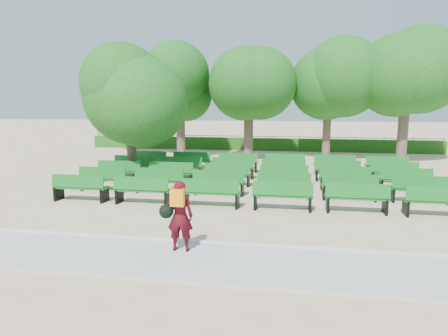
# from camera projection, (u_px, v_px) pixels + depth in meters

# --- Properties ---
(ground) EXTENTS (120.00, 120.00, 0.00)m
(ground) POSITION_uv_depth(u_px,v_px,m) (230.00, 191.00, 16.30)
(ground) COLOR tan
(paving) EXTENTS (30.00, 2.20, 0.06)m
(paving) POSITION_uv_depth(u_px,v_px,m) (181.00, 260.00, 9.10)
(paving) COLOR #B9B9B4
(paving) RESTS_ON ground
(curb) EXTENTS (30.00, 0.12, 0.10)m
(curb) POSITION_uv_depth(u_px,v_px,m) (193.00, 242.00, 10.22)
(curb) COLOR silver
(curb) RESTS_ON ground
(hedge) EXTENTS (26.00, 0.70, 0.90)m
(hedge) POSITION_uv_depth(u_px,v_px,m) (258.00, 144.00, 29.85)
(hedge) COLOR #225C17
(hedge) RESTS_ON ground
(fence) EXTENTS (26.00, 0.10, 1.02)m
(fence) POSITION_uv_depth(u_px,v_px,m) (259.00, 149.00, 30.31)
(fence) COLOR black
(fence) RESTS_ON ground
(tree_line) EXTENTS (21.80, 6.80, 7.04)m
(tree_line) POSITION_uv_depth(u_px,v_px,m) (253.00, 157.00, 26.03)
(tree_line) COLOR #1E631C
(tree_line) RESTS_ON ground
(bench_array) EXTENTS (2.01, 0.71, 1.25)m
(bench_array) POSITION_uv_depth(u_px,v_px,m) (255.00, 184.00, 17.09)
(bench_array) COLOR #126C1D
(bench_array) RESTS_ON ground
(tree_among) EXTENTS (4.47, 4.47, 5.98)m
(tree_among) POSITION_uv_depth(u_px,v_px,m) (129.00, 93.00, 17.70)
(tree_among) COLOR brown
(tree_among) RESTS_ON ground
(person) EXTENTS (0.81, 0.49, 1.71)m
(person) POSITION_uv_depth(u_px,v_px,m) (179.00, 215.00, 9.45)
(person) COLOR #480A12
(person) RESTS_ON ground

